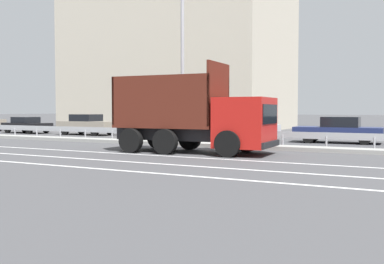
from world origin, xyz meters
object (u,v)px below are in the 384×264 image
Objects in this scene: street_lamp_1 at (181,41)px; parked_car_4 at (242,128)px; dump_truck at (209,123)px; median_road_sign at (174,120)px; parked_car_1 at (26,125)px; parked_car_5 at (339,130)px; parked_car_3 at (159,127)px; parked_car_2 at (87,124)px.

parked_car_4 is (1.12, 5.57, -4.56)m from street_lamp_1.
dump_truck reaches higher than median_road_sign.
parked_car_5 is (23.73, 0.53, 0.07)m from parked_car_1.
parked_car_3 reaches higher than parked_car_1.
street_lamp_1 is 9.99m from parked_car_5.
street_lamp_1 is at bearing 76.74° from parked_car_1.
median_road_sign reaches higher than parked_car_1.
median_road_sign is 0.49× the size of parked_car_3.
parked_car_4 is (1.70, 5.31, -0.57)m from median_road_sign.
parked_car_1 is at bearing -115.41° from dump_truck.
parked_car_3 is (-4.64, 5.26, -4.59)m from street_lamp_1.
median_road_sign reaches higher than parked_car_2.
median_road_sign reaches higher than parked_car_4.
parked_car_2 is (-14.00, 8.41, -0.51)m from dump_truck.
parked_car_3 is at bearing 93.82° from parked_car_1.
street_lamp_1 reaches higher than median_road_sign.
parked_car_3 is (-7.62, 8.10, -0.58)m from dump_truck.
parked_car_5 is (11.34, 0.58, 0.03)m from parked_car_3.
parked_car_5 is at bearing 153.55° from dump_truck.
parked_car_2 is at bearing 86.34° from parked_car_3.
parked_car_5 is (5.58, 0.27, 0.01)m from parked_car_4.
parked_car_5 reaches higher than parked_car_3.
dump_truck is 1.62× the size of parked_car_4.
street_lamp_1 is at bearing 128.26° from parked_car_5.
parked_car_3 is (6.38, -0.31, -0.06)m from parked_car_2.
median_road_sign is at bearing 162.30° from parked_car_4.
dump_truck is 1.57× the size of parked_car_2.
parked_car_4 is at bearing 89.93° from parked_car_5.
parked_car_2 reaches higher than parked_car_3.
parked_car_3 is (-4.06, 5.00, -0.59)m from median_road_sign.
parked_car_1 is at bearing -88.39° from parked_car_2.
parked_car_3 is at bearing 129.10° from median_road_sign.
dump_truck reaches higher than parked_car_4.
street_lamp_1 is at bearing 62.40° from parked_car_2.
street_lamp_1 is 2.23× the size of parked_car_4.
parked_car_2 is 6.39m from parked_car_3.
parked_car_2 is (-11.02, 5.57, -4.52)m from street_lamp_1.
parked_car_2 is at bearing -124.22° from dump_truck.
dump_truck is 4.72m from median_road_sign.
median_road_sign is 17.22m from parked_car_1.
street_lamp_1 reaches higher than parked_car_1.
median_road_sign is at bearing 62.26° from parked_car_2.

